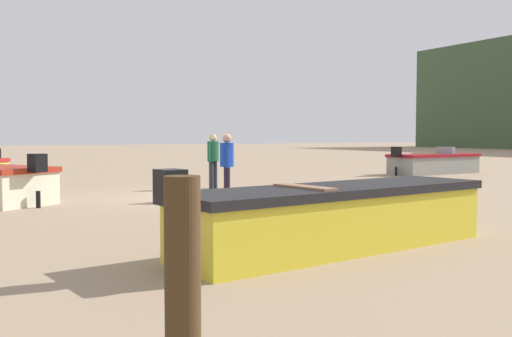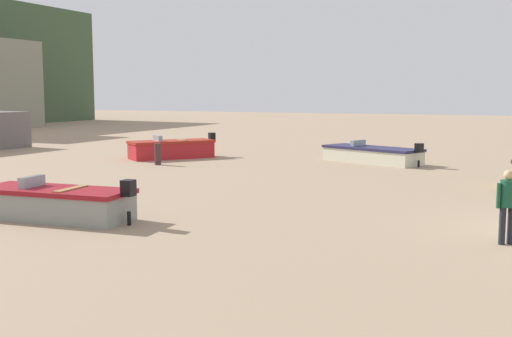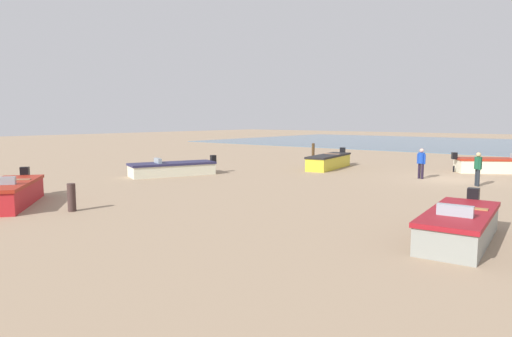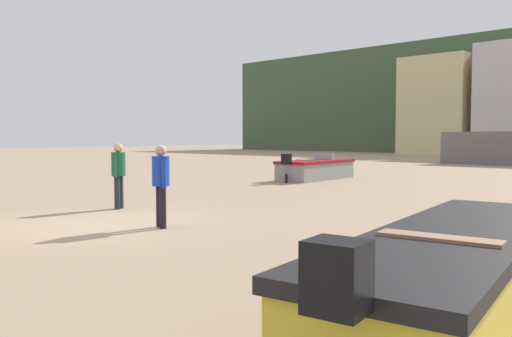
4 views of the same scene
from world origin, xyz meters
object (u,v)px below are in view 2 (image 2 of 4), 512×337
at_px(boat_red_1, 172,149).
at_px(boat_cream_4, 372,155).
at_px(beach_walker_distant, 508,201).
at_px(boat_grey_5, 55,203).
at_px(mooring_post_mid_beach, 158,154).

bearing_deg(boat_red_1, boat_cream_4, -129.71).
xyz_separation_m(boat_cream_4, beach_walker_distant, (-14.45, -6.51, 0.57)).
bearing_deg(boat_grey_5, boat_cream_4, -19.23).
bearing_deg(boat_grey_5, beach_walker_distant, -84.57).
height_order(boat_grey_5, mooring_post_mid_beach, boat_grey_5).
xyz_separation_m(boat_red_1, boat_grey_5, (-14.21, -5.37, -0.04)).
relative_size(boat_red_1, beach_walker_distant, 2.61).
bearing_deg(mooring_post_mid_beach, boat_cream_4, -60.61).
relative_size(boat_red_1, boat_cream_4, 0.84).
xyz_separation_m(boat_red_1, mooring_post_mid_beach, (-2.70, -0.95, 0.03)).
distance_m(boat_red_1, boat_grey_5, 15.19).
relative_size(boat_red_1, mooring_post_mid_beach, 4.34).
distance_m(mooring_post_mid_beach, beach_walker_distant, 17.94).
distance_m(boat_grey_5, mooring_post_mid_beach, 12.32).
height_order(boat_red_1, beach_walker_distant, beach_walker_distant).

